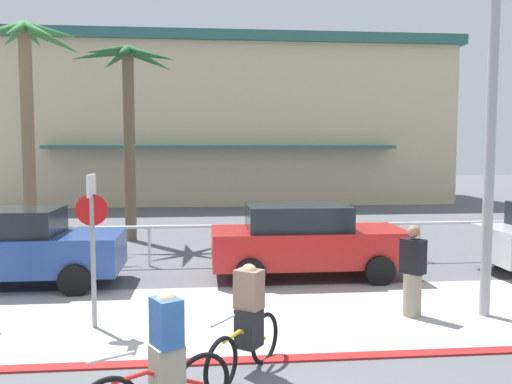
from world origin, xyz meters
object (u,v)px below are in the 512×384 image
(car_red_2, at_px, (305,240))
(cyclist_yellow_1, at_px, (247,322))
(car_blue_1, at_px, (14,247))
(cyclist_red_0, at_px, (163,362))
(palm_tree_1, at_px, (28,76))
(palm_tree_2, at_px, (128,90))
(streetlight_curb, at_px, (500,71))
(stop_sign_bike_lane, at_px, (92,228))
(pedestrian_0, at_px, (413,275))

(car_red_2, xyz_separation_m, cyclist_yellow_1, (-1.76, -5.18, -0.18))
(car_blue_1, height_order, cyclist_red_0, car_blue_1)
(palm_tree_1, distance_m, palm_tree_2, 2.97)
(car_red_2, height_order, cyclist_yellow_1, car_red_2)
(streetlight_curb, relative_size, cyclist_yellow_1, 4.95)
(streetlight_curb, xyz_separation_m, car_blue_1, (-9.01, 3.17, -3.41))
(stop_sign_bike_lane, distance_m, car_blue_1, 3.77)
(car_red_2, xyz_separation_m, cyclist_red_0, (-2.77, -6.41, -0.18))
(stop_sign_bike_lane, distance_m, pedestrian_0, 5.55)
(cyclist_red_0, height_order, cyclist_yellow_1, same)
(stop_sign_bike_lane, bearing_deg, palm_tree_2, 93.41)
(streetlight_curb, height_order, palm_tree_2, streetlight_curb)
(stop_sign_bike_lane, bearing_deg, streetlight_curb, -2.09)
(palm_tree_1, relative_size, car_red_2, 1.49)
(cyclist_yellow_1, distance_m, pedestrian_0, 3.75)
(car_red_2, distance_m, cyclist_red_0, 6.99)
(streetlight_curb, height_order, palm_tree_1, streetlight_curb)
(streetlight_curb, bearing_deg, cyclist_yellow_1, -157.82)
(car_blue_1, bearing_deg, cyclist_yellow_1, -47.05)
(palm_tree_2, bearing_deg, cyclist_red_0, -80.97)
(palm_tree_2, xyz_separation_m, car_red_2, (4.65, -5.40, -3.93))
(cyclist_red_0, relative_size, cyclist_yellow_1, 1.06)
(stop_sign_bike_lane, relative_size, cyclist_yellow_1, 1.69)
(palm_tree_1, distance_m, pedestrian_0, 11.95)
(palm_tree_1, bearing_deg, car_red_2, -29.03)
(streetlight_curb, distance_m, car_blue_1, 10.14)
(streetlight_curb, xyz_separation_m, palm_tree_2, (-7.28, 8.78, 0.52))
(palm_tree_2, height_order, pedestrian_0, palm_tree_2)
(cyclist_yellow_1, bearing_deg, palm_tree_1, 120.91)
(streetlight_curb, bearing_deg, palm_tree_2, 129.67)
(pedestrian_0, bearing_deg, stop_sign_bike_lane, -179.26)
(cyclist_yellow_1, bearing_deg, cyclist_red_0, -129.23)
(cyclist_red_0, distance_m, cyclist_yellow_1, 1.60)
(palm_tree_2, distance_m, car_blue_1, 7.07)
(cyclist_red_0, bearing_deg, cyclist_yellow_1, 50.77)
(streetlight_curb, bearing_deg, stop_sign_bike_lane, 177.91)
(streetlight_curb, xyz_separation_m, palm_tree_1, (-9.92, 7.42, 0.74))
(cyclist_yellow_1, bearing_deg, streetlight_curb, 22.18)
(palm_tree_1, relative_size, cyclist_yellow_1, 4.33)
(car_blue_1, relative_size, cyclist_red_0, 2.73)
(stop_sign_bike_lane, relative_size, pedestrian_0, 1.56)
(palm_tree_1, xyz_separation_m, cyclist_red_0, (4.51, -10.45, -4.32))
(palm_tree_1, height_order, cyclist_yellow_1, palm_tree_1)
(palm_tree_1, distance_m, car_red_2, 9.30)
(cyclist_red_0, distance_m, pedestrian_0, 5.30)
(stop_sign_bike_lane, xyz_separation_m, car_blue_1, (-2.24, 2.92, -0.81))
(car_blue_1, bearing_deg, palm_tree_2, 72.88)
(pedestrian_0, bearing_deg, car_blue_1, 159.74)
(streetlight_curb, distance_m, cyclist_red_0, 7.16)
(cyclist_red_0, bearing_deg, palm_tree_2, 99.03)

